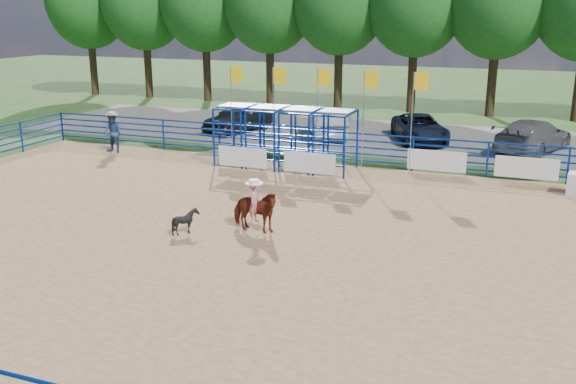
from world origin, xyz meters
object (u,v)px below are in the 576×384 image
(car_a, at_px, (239,117))
(car_b, at_px, (328,123))
(spectator_cowboy, at_px, (113,133))
(car_c, at_px, (420,128))
(calf, at_px, (186,221))
(horse_and_rider, at_px, (254,207))
(car_d, at_px, (533,136))

(car_a, xyz_separation_m, car_b, (5.15, 0.02, -0.00))
(spectator_cowboy, height_order, car_c, spectator_cowboy)
(calf, xyz_separation_m, spectator_cowboy, (-8.83, 8.78, 0.56))
(horse_and_rider, relative_size, car_a, 0.49)
(car_a, bearing_deg, car_c, 19.12)
(calf, xyz_separation_m, car_d, (9.66, 16.06, 0.37))
(car_c, height_order, car_d, car_d)
(horse_and_rider, relative_size, spectator_cowboy, 1.20)
(spectator_cowboy, distance_m, car_a, 7.80)
(horse_and_rider, relative_size, car_d, 0.43)
(car_b, height_order, car_c, car_b)
(car_a, bearing_deg, calf, -56.15)
(calf, distance_m, car_d, 18.74)
(car_c, bearing_deg, horse_and_rider, -120.87)
(spectator_cowboy, relative_size, car_a, 0.41)
(horse_and_rider, height_order, calf, horse_and_rider)
(spectator_cowboy, distance_m, car_c, 15.27)
(car_a, bearing_deg, car_b, 14.51)
(car_d, bearing_deg, calf, 80.20)
(calf, height_order, car_c, car_c)
(car_c, bearing_deg, spectator_cowboy, -171.16)
(spectator_cowboy, xyz_separation_m, car_d, (18.49, 7.27, -0.19))
(car_a, bearing_deg, horse_and_rider, -49.04)
(calf, relative_size, car_b, 0.16)
(car_d, bearing_deg, horse_and_rider, 84.08)
(calf, distance_m, car_b, 15.93)
(horse_and_rider, bearing_deg, calf, -154.55)
(car_a, height_order, car_c, car_a)
(car_a, relative_size, car_d, 0.88)
(horse_and_rider, bearing_deg, car_d, 62.84)
(calf, xyz_separation_m, car_c, (4.21, 16.73, 0.27))
(calf, height_order, car_a, car_a)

